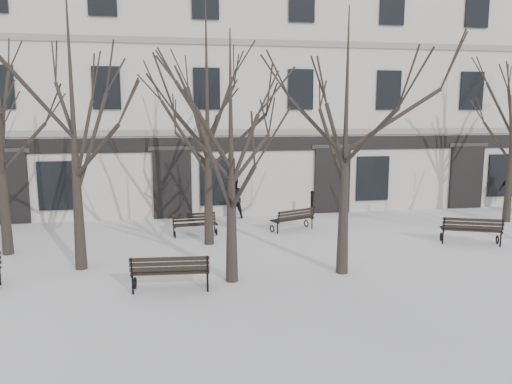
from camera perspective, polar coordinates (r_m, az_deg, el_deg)
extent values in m
plane|color=white|center=(14.27, 5.18, -9.07)|extent=(100.00, 100.00, 0.00)
cube|color=beige|center=(26.36, -2.05, 11.40)|extent=(40.00, 10.00, 11.00)
cube|color=gray|center=(21.38, -0.20, 6.85)|extent=(40.00, 0.12, 0.25)
cube|color=gray|center=(21.55, -0.21, 16.73)|extent=(40.00, 0.12, 0.25)
cube|color=black|center=(21.39, -0.20, 5.51)|extent=(40.00, 0.10, 0.60)
cube|color=black|center=(22.21, -26.55, 0.40)|extent=(1.60, 0.22, 2.90)
cube|color=#2D2B28|center=(22.02, -26.86, 4.24)|extent=(1.90, 0.08, 0.18)
cube|color=black|center=(21.73, -21.75, 0.67)|extent=(1.50, 0.14, 2.00)
cube|color=black|center=(21.25, -9.53, 0.88)|extent=(1.60, 0.22, 2.90)
cube|color=#2D2B28|center=(21.05, -9.64, 4.91)|extent=(1.90, 0.08, 0.18)
cube|color=black|center=(21.34, -4.43, 1.15)|extent=(1.50, 0.14, 2.00)
cube|color=black|center=(22.38, 8.69, 1.32)|extent=(1.60, 0.22, 2.90)
cube|color=#2D2B28|center=(22.19, 8.81, 5.14)|extent=(1.90, 0.08, 0.18)
cube|color=black|center=(23.05, 13.17, 1.53)|extent=(1.50, 0.14, 2.00)
cube|color=black|center=(25.19, 22.87, 1.57)|extent=(1.60, 0.22, 2.90)
cube|color=#2D2B28|center=(25.03, 23.13, 4.96)|extent=(1.90, 0.08, 0.18)
cube|color=black|center=(26.27, 26.36, 1.73)|extent=(1.50, 0.14, 2.00)
cube|color=black|center=(21.21, -16.72, 11.32)|extent=(1.10, 0.14, 1.70)
cube|color=black|center=(21.12, -5.67, 11.66)|extent=(1.10, 0.14, 1.70)
cube|color=black|center=(21.78, 5.11, 11.59)|extent=(1.10, 0.14, 1.70)
cube|color=black|center=(22.23, 5.25, 20.90)|extent=(1.10, 0.14, 1.70)
cube|color=black|center=(23.13, 14.92, 11.18)|extent=(1.10, 0.14, 1.70)
cube|color=black|center=(23.55, 15.30, 19.96)|extent=(1.10, 0.14, 1.70)
cube|color=black|center=(25.04, 23.42, 10.56)|extent=(1.10, 0.14, 1.70)
cube|color=black|center=(25.44, 23.96, 18.68)|extent=(1.10, 0.14, 1.70)
cone|color=black|center=(14.93, -19.64, -2.15)|extent=(0.34, 0.34, 3.33)
cone|color=black|center=(13.12, -2.81, -4.48)|extent=(0.34, 0.34, 2.73)
cone|color=black|center=(13.96, 9.94, -3.18)|extent=(0.34, 0.34, 3.01)
cone|color=black|center=(17.38, -26.83, -0.91)|extent=(0.34, 0.34, 3.43)
cone|color=black|center=(16.82, -5.45, -0.32)|extent=(0.34, 0.34, 3.40)
cone|color=black|center=(22.72, 26.95, 1.13)|extent=(0.34, 0.34, 3.36)
cylinder|color=black|center=(14.69, -27.21, -8.62)|extent=(0.05, 0.05, 0.45)
torus|color=black|center=(13.10, -5.55, -10.06)|extent=(0.08, 0.32, 0.31)
cylinder|color=black|center=(12.71, -5.55, -10.24)|extent=(0.05, 0.05, 0.49)
cube|color=black|center=(12.81, -5.57, -8.93)|extent=(0.10, 0.60, 0.05)
torus|color=black|center=(13.23, -13.65, -10.09)|extent=(0.08, 0.32, 0.31)
cylinder|color=black|center=(12.84, -13.90, -10.26)|extent=(0.05, 0.05, 0.49)
cube|color=black|center=(12.95, -13.82, -8.97)|extent=(0.10, 0.60, 0.05)
cube|color=black|center=(13.07, -9.65, -8.56)|extent=(1.94, 0.23, 0.04)
cube|color=black|center=(12.92, -9.70, -8.76)|extent=(1.94, 0.23, 0.04)
cube|color=black|center=(12.78, -9.74, -8.97)|extent=(1.94, 0.23, 0.04)
cube|color=black|center=(12.63, -9.79, -9.18)|extent=(1.94, 0.23, 0.04)
cube|color=black|center=(12.55, -9.82, -8.63)|extent=(1.94, 0.17, 0.10)
cube|color=black|center=(12.49, -9.84, -8.10)|extent=(1.94, 0.17, 0.10)
cube|color=black|center=(12.43, -9.87, -7.56)|extent=(1.94, 0.17, 0.10)
cylinder|color=black|center=(12.48, -5.58, -8.39)|extent=(0.05, 0.16, 0.54)
cylinder|color=black|center=(12.62, -14.04, -8.43)|extent=(0.05, 0.16, 0.54)
torus|color=black|center=(18.95, 25.86, -4.92)|extent=(0.16, 0.31, 0.31)
cylinder|color=black|center=(18.57, 26.16, -4.92)|extent=(0.05, 0.05, 0.48)
cube|color=black|center=(18.70, 26.07, -4.07)|extent=(0.27, 0.57, 0.05)
torus|color=black|center=(18.59, 20.39, -4.83)|extent=(0.16, 0.31, 0.31)
cylinder|color=black|center=(18.20, 20.58, -4.84)|extent=(0.05, 0.05, 0.48)
cube|color=black|center=(18.33, 20.53, -3.96)|extent=(0.27, 0.57, 0.05)
cube|color=black|center=(18.71, 23.19, -3.79)|extent=(1.83, 0.80, 0.04)
cube|color=black|center=(18.57, 23.28, -3.89)|extent=(1.83, 0.80, 0.04)
cube|color=black|center=(18.43, 23.37, -4.00)|extent=(1.83, 0.80, 0.04)
cube|color=black|center=(18.28, 23.46, -4.10)|extent=(1.83, 0.80, 0.04)
cube|color=black|center=(18.21, 23.52, -3.70)|extent=(1.81, 0.75, 0.10)
cube|color=black|center=(18.16, 23.56, -3.32)|extent=(1.81, 0.75, 0.10)
cube|color=black|center=(18.12, 23.60, -2.94)|extent=(1.81, 0.75, 0.10)
cylinder|color=black|center=(18.39, 26.33, -3.61)|extent=(0.10, 0.16, 0.53)
cylinder|color=black|center=(18.02, 20.70, -3.49)|extent=(0.10, 0.16, 0.53)
torus|color=black|center=(18.07, -9.25, -4.84)|extent=(0.07, 0.26, 0.26)
cylinder|color=black|center=(18.36, -9.38, -4.38)|extent=(0.04, 0.04, 0.40)
cube|color=black|center=(18.16, -9.33, -3.88)|extent=(0.10, 0.49, 0.04)
torus|color=black|center=(18.31, -4.54, -4.57)|extent=(0.07, 0.26, 0.26)
cylinder|color=black|center=(18.60, -4.74, -4.11)|extent=(0.04, 0.04, 0.40)
cube|color=black|center=(18.40, -4.65, -3.62)|extent=(0.10, 0.49, 0.04)
cube|color=black|center=(18.07, -6.88, -3.83)|extent=(1.60, 0.26, 0.03)
cube|color=black|center=(18.19, -6.94, -3.74)|extent=(1.60, 0.26, 0.03)
cube|color=black|center=(18.31, -7.00, -3.66)|extent=(1.60, 0.26, 0.03)
cube|color=black|center=(18.43, -7.07, -3.58)|extent=(1.60, 0.26, 0.03)
cube|color=black|center=(18.44, -7.09, -3.20)|extent=(1.59, 0.21, 0.08)
cube|color=black|center=(18.44, -7.11, -2.87)|extent=(1.59, 0.21, 0.08)
cube|color=black|center=(18.44, -7.12, -2.53)|extent=(1.59, 0.21, 0.08)
cylinder|color=black|center=(18.35, -9.43, -3.18)|extent=(0.05, 0.13, 0.44)
cylinder|color=black|center=(18.58, -4.80, -2.93)|extent=(0.05, 0.13, 0.44)
torus|color=black|center=(19.67, 5.76, -3.59)|extent=(0.16, 0.28, 0.28)
cylinder|color=black|center=(19.39, 6.41, -3.54)|extent=(0.05, 0.05, 0.43)
cube|color=black|center=(19.47, 6.10, -2.83)|extent=(0.25, 0.51, 0.05)
torus|color=black|center=(18.71, 1.85, -4.21)|extent=(0.16, 0.28, 0.28)
cylinder|color=black|center=(18.41, 2.47, -4.17)|extent=(0.05, 0.05, 0.43)
cube|color=black|center=(18.50, 2.16, -3.41)|extent=(0.25, 0.51, 0.05)
cube|color=black|center=(19.14, 3.80, -2.95)|extent=(1.63, 0.77, 0.03)
cube|color=black|center=(19.03, 4.04, -3.02)|extent=(1.63, 0.77, 0.03)
cube|color=black|center=(18.93, 4.29, -3.09)|extent=(1.63, 0.77, 0.03)
cube|color=black|center=(18.82, 4.54, -3.16)|extent=(1.63, 0.77, 0.03)
cube|color=black|center=(18.77, 4.61, -2.81)|extent=(1.60, 0.72, 0.09)
cube|color=black|center=(18.73, 4.66, -2.47)|extent=(1.60, 0.72, 0.09)
cube|color=black|center=(18.69, 4.70, -2.14)|extent=(1.60, 0.72, 0.09)
cylinder|color=black|center=(19.25, 6.58, -2.39)|extent=(0.09, 0.14, 0.48)
cylinder|color=black|center=(18.26, 2.62, -2.97)|extent=(0.09, 0.14, 0.48)
cylinder|color=black|center=(20.59, -5.18, -2.11)|extent=(0.11, 0.11, 0.90)
sphere|color=black|center=(20.51, -5.20, -0.83)|extent=(0.13, 0.13, 0.13)
cylinder|color=black|center=(21.07, 6.42, -1.59)|extent=(0.13, 0.13, 1.10)
sphere|color=black|center=(20.97, 6.45, -0.05)|extent=(0.15, 0.15, 0.15)
imported|color=black|center=(21.16, -2.55, -3.02)|extent=(1.00, 0.89, 1.72)
imported|color=black|center=(25.55, 27.15, -1.92)|extent=(1.22, 0.94, 1.93)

